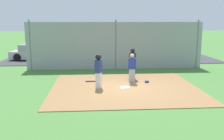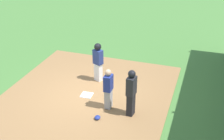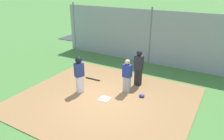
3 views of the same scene
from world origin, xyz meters
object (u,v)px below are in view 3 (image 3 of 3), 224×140
Objects in this scene: runner at (79,72)px; parked_car_white at (134,35)px; baseball_bat at (93,79)px; home_plate at (105,99)px; umpire at (139,67)px; parked_car_silver at (102,29)px; catcher at (127,75)px; catcher_mask at (142,96)px.

parked_car_white is at bearing 123.01° from runner.
runner reaches higher than baseball_bat.
runner reaches higher than home_plate.
umpire is 10.54m from parked_car_silver.
catcher is at bearing 54.57° from runner.
umpire is at bearing 169.91° from catcher.
umpire reaches higher than parked_car_silver.
parked_car_white is (3.50, -7.24, -0.33)m from umpire.
catcher_mask is (-0.79, 0.13, -0.74)m from catcher.
catcher is 0.89× the size of umpire.
parked_car_white is at bearing -72.91° from home_plate.
runner is (1.81, 1.09, 0.17)m from catcher.
umpire is at bearing -108.99° from home_plate.
baseball_bat is 7.96m from parked_car_white.
umpire is at bearing -166.91° from baseball_bat.
baseball_bat is (1.55, -1.37, 0.02)m from home_plate.
home_plate is 1.62m from catcher_mask.
parked_car_silver is at bearing 140.70° from runner.
catcher is 0.36× the size of parked_car_silver.
catcher is 1.09m from catcher_mask.
umpire is 1.03× the size of runner.
catcher_mask is 0.06× the size of parked_car_silver.
umpire reaches higher than runner.
catcher is 11.11m from parked_car_silver.
catcher_mask is at bearing 117.19° from parked_car_white.
catcher_mask reaches higher than home_plate.
runner is at bearing -57.60° from parked_car_silver.
runner is 2.92m from catcher_mask.
umpire is 0.41× the size of parked_car_white.
catcher is 0.37× the size of parked_car_white.
baseball_bat is at bearing -8.18° from catcher_mask.
umpire is 2.07× the size of baseball_bat.
catcher_mask is (-2.60, -0.96, -0.91)m from runner.
catcher reaches higher than parked_car_white.
runner is 9.34m from parked_car_white.
parked_car_white is (1.54, -9.21, -0.38)m from runner.
home_plate is at bearing 23.74° from runner.
parked_car_silver is at bearing -131.00° from umpire.
umpire is 7.26× the size of catcher_mask.
home_plate is at bearing -25.43° from catcher.
parked_car_white and parked_car_silver have the same top height.
home_plate is 11.70m from parked_car_silver.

